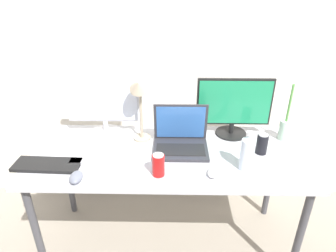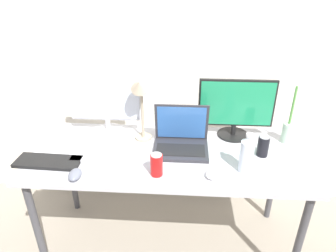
% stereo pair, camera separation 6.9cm
% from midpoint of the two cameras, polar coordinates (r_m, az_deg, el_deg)
% --- Properties ---
extents(ground_plane, '(16.00, 16.00, 0.00)m').
position_cam_midpoint_polar(ground_plane, '(2.29, -0.92, -20.83)').
color(ground_plane, gray).
extents(wall_back, '(7.00, 0.08, 2.60)m').
position_cam_midpoint_polar(wall_back, '(2.15, -0.65, 16.48)').
color(wall_back, silver).
rests_on(wall_back, ground).
extents(work_desk, '(1.64, 0.69, 0.74)m').
position_cam_midpoint_polar(work_desk, '(1.84, -1.08, -6.82)').
color(work_desk, '#424247').
rests_on(work_desk, ground).
extents(monitor_left, '(0.47, 0.20, 0.36)m').
position_cam_midpoint_polar(monitor_left, '(1.98, -13.18, 3.70)').
color(monitor_left, silver).
rests_on(monitor_left, work_desk).
extents(monitor_center, '(0.48, 0.20, 0.39)m').
position_cam_midpoint_polar(monitor_center, '(1.95, 11.44, 3.69)').
color(monitor_center, black).
rests_on(monitor_center, work_desk).
extents(laptop_silver, '(0.33, 0.25, 0.27)m').
position_cam_midpoint_polar(laptop_silver, '(1.82, 1.31, -2.47)').
color(laptop_silver, '#2D2D33').
rests_on(laptop_silver, work_desk).
extents(keyboard_main, '(0.37, 0.15, 0.02)m').
position_cam_midpoint_polar(keyboard_main, '(1.83, -23.04, -6.82)').
color(keyboard_main, black).
rests_on(keyboard_main, work_desk).
extents(keyboard_aux, '(0.40, 0.14, 0.02)m').
position_cam_midpoint_polar(keyboard_aux, '(1.79, -12.74, -5.87)').
color(keyboard_aux, '#B2B2B7').
rests_on(keyboard_aux, work_desk).
extents(mouse_by_keyboard, '(0.07, 0.11, 0.04)m').
position_cam_midpoint_polar(mouse_by_keyboard, '(1.66, -18.27, -9.26)').
color(mouse_by_keyboard, slate).
rests_on(mouse_by_keyboard, work_desk).
extents(mouse_by_laptop, '(0.09, 0.11, 0.03)m').
position_cam_midpoint_polar(mouse_by_laptop, '(1.63, 7.49, -8.78)').
color(mouse_by_laptop, silver).
rests_on(mouse_by_laptop, work_desk).
extents(water_bottle, '(0.07, 0.07, 0.23)m').
position_cam_midpoint_polar(water_bottle, '(1.66, 13.71, -4.93)').
color(water_bottle, silver).
rests_on(water_bottle, work_desk).
extents(soda_can_near_keyboard, '(0.07, 0.07, 0.13)m').
position_cam_midpoint_polar(soda_can_near_keyboard, '(1.59, -3.10, -7.44)').
color(soda_can_near_keyboard, red).
rests_on(soda_can_near_keyboard, work_desk).
extents(soda_can_by_laptop, '(0.07, 0.07, 0.13)m').
position_cam_midpoint_polar(soda_can_by_laptop, '(1.85, 16.45, -3.29)').
color(soda_can_by_laptop, black).
rests_on(soda_can_by_laptop, work_desk).
extents(bamboo_vase, '(0.07, 0.07, 0.37)m').
position_cam_midpoint_polar(bamboo_vase, '(2.04, 20.45, -0.43)').
color(bamboo_vase, '#B2D1B7').
rests_on(bamboo_vase, work_desk).
extents(desk_lamp, '(0.11, 0.18, 0.44)m').
position_cam_midpoint_polar(desk_lamp, '(1.79, -6.57, 5.20)').
color(desk_lamp, tan).
rests_on(desk_lamp, work_desk).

